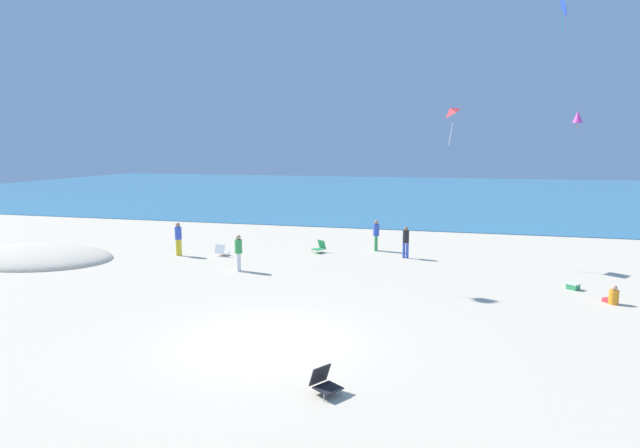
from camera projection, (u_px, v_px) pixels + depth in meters
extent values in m
plane|color=beige|center=(341.00, 265.00, 24.45)|extent=(120.00, 120.00, 0.00)
cube|color=teal|center=(412.00, 192.00, 63.76)|extent=(120.00, 60.00, 0.05)
ellipsoid|color=beige|center=(35.00, 259.00, 25.87)|extent=(7.99, 5.59, 1.25)
cube|color=black|center=(328.00, 388.00, 11.66)|extent=(0.71, 0.71, 0.03)
cube|color=black|center=(320.00, 375.00, 11.83)|extent=(0.45, 0.54, 0.45)
cylinder|color=#B7B7BC|center=(341.00, 391.00, 11.73)|extent=(0.02, 0.02, 0.18)
cylinder|color=#B7B7BC|center=(324.00, 398.00, 11.39)|extent=(0.02, 0.02, 0.18)
cube|color=white|center=(223.00, 253.00, 26.70)|extent=(0.60, 0.58, 0.03)
cube|color=white|center=(220.00, 249.00, 26.42)|extent=(0.56, 0.26, 0.46)
cylinder|color=#B7B7BC|center=(220.00, 253.00, 26.95)|extent=(0.02, 0.02, 0.14)
cylinder|color=#B7B7BC|center=(229.00, 254.00, 26.75)|extent=(0.02, 0.02, 0.14)
cube|color=#2D9956|center=(318.00, 249.00, 27.34)|extent=(0.73, 0.73, 0.03)
cube|color=#2D9956|center=(322.00, 244.00, 27.49)|extent=(0.53, 0.44, 0.46)
cylinder|color=#B7B7BC|center=(319.00, 252.00, 27.06)|extent=(0.02, 0.02, 0.19)
cylinder|color=#B7B7BC|center=(312.00, 251.00, 27.44)|extent=(0.02, 0.02, 0.19)
cube|color=#339956|center=(573.00, 287.00, 20.34)|extent=(0.52, 0.51, 0.21)
cube|color=white|center=(573.00, 284.00, 20.32)|extent=(0.53, 0.53, 0.04)
cylinder|color=yellow|center=(180.00, 248.00, 26.56)|extent=(0.15, 0.15, 0.85)
cylinder|color=yellow|center=(177.00, 247.00, 26.63)|extent=(0.15, 0.15, 0.85)
cylinder|color=blue|center=(178.00, 233.00, 26.49)|extent=(0.38, 0.38, 0.63)
sphere|color=#A87A5B|center=(178.00, 225.00, 26.42)|extent=(0.23, 0.23, 0.23)
cylinder|color=orange|center=(614.00, 297.00, 18.42)|extent=(0.45, 0.45, 0.50)
sphere|color=tan|center=(615.00, 288.00, 18.37)|extent=(0.20, 0.20, 0.20)
cube|color=red|center=(609.00, 301.00, 18.63)|extent=(0.41, 0.44, 0.14)
cylinder|color=blue|center=(404.00, 250.00, 26.05)|extent=(0.14, 0.14, 0.79)
cylinder|color=blue|center=(407.00, 250.00, 25.97)|extent=(0.14, 0.14, 0.79)
cylinder|color=black|center=(406.00, 237.00, 25.91)|extent=(0.37, 0.37, 0.59)
sphere|color=#846047|center=(406.00, 229.00, 25.85)|extent=(0.22, 0.22, 0.22)
cylinder|color=green|center=(376.00, 243.00, 27.77)|extent=(0.14, 0.14, 0.82)
cylinder|color=green|center=(376.00, 243.00, 27.95)|extent=(0.14, 0.14, 0.82)
cylinder|color=blue|center=(376.00, 230.00, 27.76)|extent=(0.33, 0.33, 0.61)
sphere|color=#A87A5B|center=(376.00, 222.00, 27.70)|extent=(0.22, 0.22, 0.22)
cylinder|color=white|center=(239.00, 262.00, 23.39)|extent=(0.14, 0.14, 0.82)
cylinder|color=white|center=(238.00, 263.00, 23.20)|extent=(0.14, 0.14, 0.82)
cylinder|color=green|center=(238.00, 246.00, 23.19)|extent=(0.38, 0.38, 0.61)
sphere|color=tan|center=(238.00, 237.00, 23.13)|extent=(0.22, 0.22, 0.22)
pyramid|color=red|center=(450.00, 111.00, 24.80)|extent=(0.86, 0.99, 0.57)
cylinder|color=white|center=(451.00, 134.00, 24.96)|extent=(0.18, 0.08, 1.05)
cone|color=#DB3DA8|center=(578.00, 117.00, 33.65)|extent=(0.74, 0.76, 0.78)
cylinder|color=orange|center=(577.00, 125.00, 33.73)|extent=(0.04, 0.08, 0.45)
cube|color=blue|center=(564.00, 7.00, 30.00)|extent=(0.44, 1.16, 1.10)
cylinder|color=#1EADAD|center=(562.00, 24.00, 30.14)|extent=(0.06, 0.05, 1.07)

